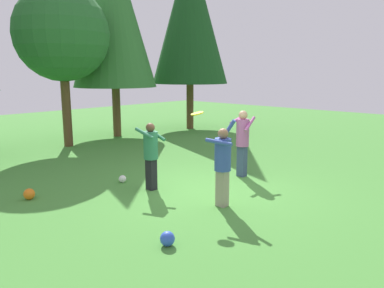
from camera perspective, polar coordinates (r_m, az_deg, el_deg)
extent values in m
plane|color=#478C38|center=(8.94, 2.69, -7.14)|extent=(40.00, 40.00, 0.00)
cube|color=gray|center=(7.88, 4.62, -6.72)|extent=(0.19, 0.22, 0.77)
cylinder|color=#334C9E|center=(7.70, 4.71, -1.61)|extent=(0.34, 0.34, 0.67)
sphere|color=#8C6647|center=(7.61, 4.76, 1.58)|extent=(0.22, 0.22, 0.22)
cylinder|color=#334C9E|center=(7.46, 4.08, 0.28)|extent=(0.21, 0.58, 0.12)
cylinder|color=#334C9E|center=(7.79, 5.39, 1.93)|extent=(0.16, 0.38, 0.52)
cube|color=black|center=(8.99, -6.21, -4.59)|extent=(0.19, 0.22, 0.75)
cylinder|color=#2D7551|center=(8.83, -6.31, -0.20)|extent=(0.34, 0.34, 0.65)
sphere|color=brown|center=(8.75, -6.36, 2.51)|extent=(0.21, 0.21, 0.21)
cylinder|color=#2D7551|center=(8.93, -5.46, 1.44)|extent=(0.13, 0.55, 0.28)
cylinder|color=#2D7551|center=(8.63, -7.26, 1.61)|extent=(0.13, 0.56, 0.24)
cube|color=#38476B|center=(10.14, 7.61, -2.60)|extent=(0.19, 0.22, 0.83)
cylinder|color=#A85693|center=(9.98, 7.72, 1.72)|extent=(0.34, 0.34, 0.72)
sphere|color=tan|center=(9.92, 7.79, 4.38)|extent=(0.23, 0.23, 0.23)
cylinder|color=#A85693|center=(9.87, 8.81, 3.02)|extent=(0.58, 0.19, 0.36)
cylinder|color=#A85693|center=(10.02, 6.72, 3.62)|extent=(0.62, 0.20, 0.16)
cylinder|color=yellow|center=(7.83, 0.79, 4.67)|extent=(0.37, 0.37, 0.09)
sphere|color=orange|center=(9.06, -23.53, -7.00)|extent=(0.25, 0.25, 0.25)
sphere|color=white|center=(9.71, -10.53, -5.25)|extent=(0.19, 0.19, 0.19)
sphere|color=blue|center=(6.25, -3.76, -14.19)|extent=(0.24, 0.24, 0.24)
cylinder|color=brown|center=(18.42, -0.31, 8.58)|extent=(0.34, 0.34, 4.01)
cone|color=#19471E|center=(18.59, -0.32, 19.15)|extent=(3.61, 3.61, 6.42)
cylinder|color=brown|center=(16.51, -11.51, 7.84)|extent=(0.34, 0.34, 3.87)
cone|color=#337033|center=(16.66, -11.97, 19.20)|extent=(3.48, 3.48, 6.19)
cylinder|color=brown|center=(14.74, -18.58, 5.61)|extent=(0.33, 0.33, 3.09)
sphere|color=#28662D|center=(14.75, -19.21, 15.56)|extent=(3.39, 3.39, 3.39)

